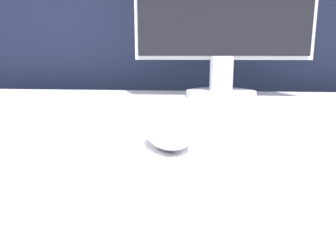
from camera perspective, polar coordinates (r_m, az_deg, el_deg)
partition_panel at (r=1.40m, az=4.82°, el=0.15°), size 5.00×0.03×1.22m
computer_mouse_near at (r=0.49m, az=-0.39°, el=-1.20°), size 0.10×0.14×0.04m
keyboard at (r=0.73m, az=-4.52°, el=2.58°), size 0.44×0.18×0.02m
monitor at (r=1.08m, az=9.53°, el=20.09°), size 0.55×0.22×0.54m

